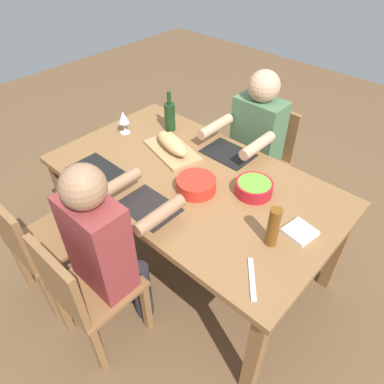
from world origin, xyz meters
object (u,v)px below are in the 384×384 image
(diner_far_center, at_px, (106,243))
(napkin_stack, at_px, (300,232))
(bread_loaf, at_px, (172,144))
(cutting_board, at_px, (172,151))
(chair_near_center, at_px, (264,155))
(wine_glass, at_px, (123,118))
(dining_table, at_px, (192,188))
(wine_bottle, at_px, (170,116))
(chair_far_right, at_px, (36,242))
(beer_bottle, at_px, (273,227))
(diner_near_center, at_px, (253,141))
(chair_far_center, at_px, (84,290))
(serving_bowl_salad, at_px, (254,187))
(serving_bowl_greens, at_px, (196,184))

(diner_far_center, bearing_deg, napkin_stack, -135.95)
(bread_loaf, distance_m, napkin_stack, 0.99)
(cutting_board, height_order, bread_loaf, bread_loaf)
(chair_near_center, height_order, wine_glass, wine_glass)
(cutting_board, relative_size, wine_glass, 2.41)
(dining_table, bearing_deg, napkin_stack, -177.18)
(cutting_board, height_order, napkin_stack, napkin_stack)
(dining_table, distance_m, wine_bottle, 0.61)
(dining_table, height_order, wine_bottle, wine_bottle)
(dining_table, xyz_separation_m, wine_bottle, (0.50, -0.31, 0.19))
(chair_far_right, bearing_deg, beer_bottle, -147.29)
(diner_near_center, distance_m, bread_loaf, 0.61)
(diner_far_center, bearing_deg, beer_bottle, -139.77)
(chair_far_center, height_order, beer_bottle, beer_bottle)
(dining_table, distance_m, cutting_board, 0.32)
(chair_far_center, bearing_deg, napkin_stack, -129.16)
(diner_near_center, xyz_separation_m, chair_far_center, (0.00, 1.48, -0.21))
(diner_near_center, height_order, cutting_board, diner_near_center)
(serving_bowl_salad, height_order, serving_bowl_greens, serving_bowl_greens)
(serving_bowl_greens, distance_m, wine_bottle, 0.70)
(chair_far_right, height_order, serving_bowl_salad, chair_far_right)
(dining_table, distance_m, serving_bowl_salad, 0.39)
(dining_table, relative_size, chair_far_center, 2.08)
(serving_bowl_greens, bearing_deg, wine_glass, -9.14)
(diner_far_center, distance_m, beer_bottle, 0.84)
(dining_table, height_order, beer_bottle, beer_bottle)
(serving_bowl_salad, relative_size, bread_loaf, 0.67)
(bread_loaf, bearing_deg, napkin_stack, 175.26)
(wine_bottle, bearing_deg, chair_far_right, 90.53)
(dining_table, relative_size, beer_bottle, 8.02)
(chair_far_right, bearing_deg, dining_table, -120.28)
(diner_near_center, xyz_separation_m, napkin_stack, (-0.71, 0.61, 0.05))
(beer_bottle, distance_m, wine_glass, 1.34)
(chair_near_center, xyz_separation_m, wine_glass, (0.70, 0.77, 0.37))
(chair_far_right, bearing_deg, serving_bowl_salad, -130.81)
(chair_near_center, relative_size, chair_far_right, 1.00)
(chair_far_center, relative_size, serving_bowl_salad, 3.99)
(chair_far_center, height_order, napkin_stack, chair_far_center)
(serving_bowl_salad, xyz_separation_m, cutting_board, (0.63, 0.02, -0.03))
(dining_table, relative_size, chair_far_right, 2.08)
(diner_far_center, height_order, serving_bowl_greens, diner_far_center)
(chair_far_center, xyz_separation_m, beer_bottle, (-0.63, -0.72, 0.37))
(dining_table, xyz_separation_m, napkin_stack, (-0.71, -0.03, 0.09))
(chair_far_center, bearing_deg, bread_loaf, -73.30)
(napkin_stack, bearing_deg, chair_near_center, -48.48)
(wine_bottle, bearing_deg, diner_near_center, -145.75)
(chair_near_center, relative_size, beer_bottle, 3.86)
(dining_table, relative_size, wine_bottle, 6.09)
(chair_near_center, xyz_separation_m, chair_far_right, (0.49, 1.66, 0.00))
(diner_near_center, bearing_deg, chair_far_center, 90.00)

